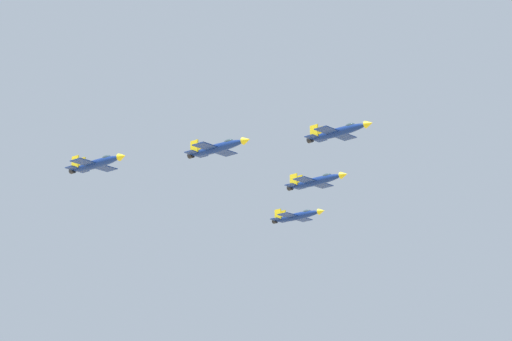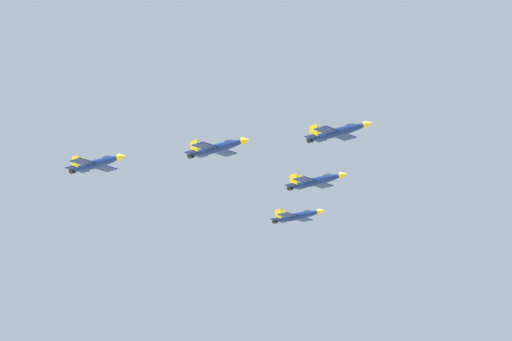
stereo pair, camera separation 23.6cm
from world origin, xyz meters
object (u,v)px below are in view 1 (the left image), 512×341
Objects in this scene: jet_left_outer at (297,216)px; jet_right_outer at (96,163)px; jet_lead at (338,132)px; jet_left_wingman at (316,181)px; jet_right_wingman at (217,148)px.

jet_left_outer reaches higher than jet_right_outer.
jet_lead is at bearing -40.17° from jet_left_outer.
jet_left_outer is (-14.51, 19.51, -1.92)m from jet_left_wingman.
jet_right_wingman reaches higher than jet_left_outer.
jet_lead is 48.92m from jet_left_outer.
jet_left_outer is (-29.02, 39.03, -5.35)m from jet_lead.
jet_right_outer is (-21.60, -11.17, -3.11)m from jet_right_wingman.
jet_lead is 1.00× the size of jet_right_outer.
jet_right_wingman is at bearing -68.39° from jet_left_outer.
jet_lead reaches higher than jet_left_wingman.
jet_left_wingman is 50.83m from jet_right_outer.
jet_left_wingman is 24.39m from jet_left_outer.
jet_right_wingman reaches higher than jet_left_wingman.
jet_left_wingman is at bearing -40.17° from jet_left_outer.
jet_right_outer is at bearing -110.46° from jet_left_wingman.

